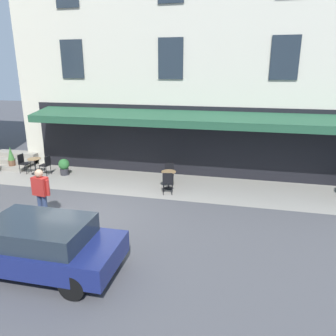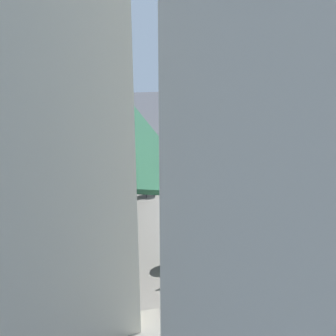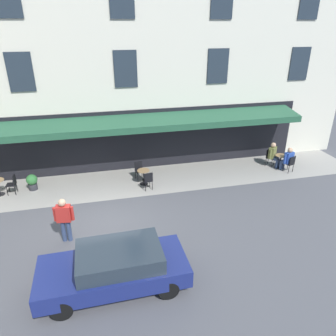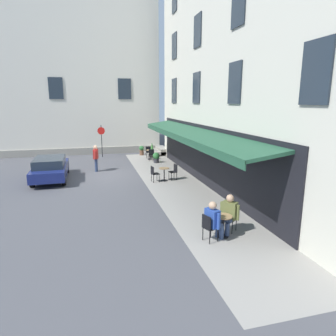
% 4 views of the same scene
% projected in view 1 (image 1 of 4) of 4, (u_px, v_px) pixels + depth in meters
% --- Properties ---
extents(ground_plane, '(70.00, 70.00, 0.00)m').
position_uv_depth(ground_plane, '(91.00, 213.00, 11.29)').
color(ground_plane, '#4C4C51').
extents(sidewalk_cafe_terrace, '(20.50, 3.20, 0.01)m').
position_uv_depth(sidewalk_cafe_terrace, '(199.00, 187.00, 13.73)').
color(sidewalk_cafe_terrace, gray).
rests_on(sidewalk_cafe_terrace, ground_plane).
extents(cafe_building_facade, '(20.00, 10.70, 15.00)m').
position_uv_depth(cafe_building_facade, '(234.00, 14.00, 17.03)').
color(cafe_building_facade, beige).
rests_on(cafe_building_facade, ground_plane).
extents(back_alley_steps, '(2.40, 1.75, 0.60)m').
position_uv_depth(back_alley_steps, '(14.00, 160.00, 16.95)').
color(back_alley_steps, gray).
rests_on(back_alley_steps, ground_plane).
extents(cafe_table_near_entrance, '(0.60, 0.60, 0.75)m').
position_uv_depth(cafe_table_near_entrance, '(35.00, 164.00, 15.36)').
color(cafe_table_near_entrance, black).
rests_on(cafe_table_near_entrance, ground_plane).
extents(cafe_chair_black_by_window, '(0.40, 0.40, 0.91)m').
position_uv_depth(cafe_chair_black_by_window, '(23.00, 162.00, 15.49)').
color(cafe_chair_black_by_window, black).
rests_on(cafe_chair_black_by_window, ground_plane).
extents(cafe_chair_black_back_row, '(0.42, 0.42, 0.91)m').
position_uv_depth(cafe_chair_black_back_row, '(46.00, 164.00, 15.18)').
color(cafe_chair_black_back_row, black).
rests_on(cafe_chair_black_back_row, ground_plane).
extents(cafe_table_streetside, '(0.60, 0.60, 0.75)m').
position_uv_depth(cafe_table_streetside, '(169.00, 177.00, 13.46)').
color(cafe_table_streetside, black).
rests_on(cafe_table_streetside, ground_plane).
extents(cafe_chair_black_corner_right, '(0.46, 0.46, 0.91)m').
position_uv_depth(cafe_chair_black_corner_right, '(168.00, 181.00, 12.84)').
color(cafe_chair_black_corner_right, black).
rests_on(cafe_chair_black_corner_right, ground_plane).
extents(cafe_chair_black_kerbside, '(0.47, 0.47, 0.91)m').
position_uv_depth(cafe_chair_black_kerbside, '(169.00, 171.00, 14.04)').
color(cafe_chair_black_kerbside, black).
rests_on(cafe_chair_black_kerbside, ground_plane).
extents(walking_pedestrian_in_red, '(0.70, 0.35, 1.71)m').
position_uv_depth(walking_pedestrian_in_red, '(41.00, 190.00, 10.61)').
color(walking_pedestrian_in_red, navy).
rests_on(walking_pedestrian_in_red, ground_plane).
extents(potted_plant_under_sign, '(0.33, 0.33, 1.11)m').
position_uv_depth(potted_plant_under_sign, '(11.00, 158.00, 16.19)').
color(potted_plant_under_sign, brown).
rests_on(potted_plant_under_sign, ground_plane).
extents(potted_plant_mid_terrace, '(0.50, 0.50, 0.77)m').
position_uv_depth(potted_plant_mid_terrace, '(64.00, 166.00, 15.25)').
color(potted_plant_mid_terrace, '#2D2D33').
rests_on(potted_plant_mid_terrace, ground_plane).
extents(parked_car_navy, '(4.32, 1.85, 1.33)m').
position_uv_depth(parked_car_navy, '(35.00, 244.00, 7.94)').
color(parked_car_navy, navy).
rests_on(parked_car_navy, ground_plane).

